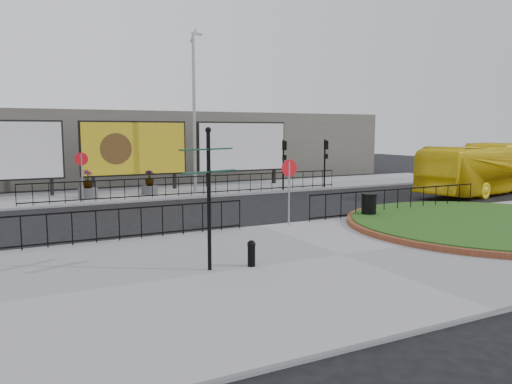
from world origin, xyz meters
TOP-DOWN VIEW (x-y plane):
  - ground at (0.00, 0.00)m, footprint 90.00×90.00m
  - pavement_near at (0.00, -5.00)m, footprint 30.00×10.00m
  - pavement_far at (0.00, 12.00)m, footprint 44.00×6.00m
  - brick_edge at (7.50, -4.00)m, footprint 10.40×10.40m
  - grass_lawn at (7.50, -4.00)m, footprint 10.00×10.00m
  - railing_near_left at (-6.00, -0.30)m, footprint 10.00×0.10m
  - railing_near_right at (6.50, -0.30)m, footprint 9.00×0.10m
  - railing_far at (1.00, 9.30)m, footprint 18.00×0.10m
  - speed_sign_far at (-5.00, 9.40)m, footprint 0.64×0.07m
  - speed_sign_near at (1.00, -0.40)m, footprint 0.64×0.07m
  - billboard_left at (-8.50, 12.97)m, footprint 6.20×0.31m
  - billboard_mid at (-1.50, 12.97)m, footprint 6.20×0.31m
  - billboard_right at (5.50, 12.97)m, footprint 6.20×0.31m
  - lamp_post at (1.51, 11.00)m, footprint 0.74×0.18m
  - signal_pole_a at (6.50, 9.34)m, footprint 0.22×0.26m
  - signal_pole_b at (9.50, 9.34)m, footprint 0.22×0.26m
  - building_backdrop at (0.00, 22.00)m, footprint 40.00×10.00m
  - fingerpost_sign at (-3.96, -4.72)m, footprint 1.67×0.82m
  - bollard at (-2.85, -4.90)m, footprint 0.23×0.23m
  - litter_bin at (4.50, -0.81)m, footprint 0.63×0.63m
  - bus at (16.31, 3.16)m, footprint 10.76×4.40m
  - planter_a at (-4.51, 11.00)m, footprint 1.00×1.00m
  - planter_b at (-1.20, 11.00)m, footprint 0.91×0.91m

SIDE VIEW (x-z plane):
  - ground at x=0.00m, z-range 0.00..0.00m
  - pavement_near at x=0.00m, z-range 0.00..0.12m
  - pavement_far at x=0.00m, z-range 0.00..0.12m
  - brick_edge at x=7.50m, z-range 0.12..0.30m
  - grass_lawn at x=7.50m, z-range 0.12..0.34m
  - bollard at x=-2.85m, z-range 0.15..0.85m
  - planter_b at x=-1.20m, z-range -0.08..1.28m
  - planter_a at x=-4.51m, z-range -0.10..1.38m
  - litter_bin at x=4.50m, z-range 0.12..1.16m
  - railing_near_left at x=-6.00m, z-range 0.12..1.22m
  - railing_near_right at x=6.50m, z-range 0.12..1.22m
  - railing_far at x=1.00m, z-range 0.12..1.22m
  - bus at x=16.31m, z-range 0.00..2.92m
  - speed_sign_far at x=-5.00m, z-range 0.68..3.15m
  - speed_sign_near at x=1.00m, z-range 0.68..3.15m
  - signal_pole_a at x=6.50m, z-range 0.60..3.60m
  - signal_pole_b at x=9.50m, z-range 0.60..3.60m
  - fingerpost_sign at x=-3.96m, z-range 0.49..4.13m
  - building_backdrop at x=0.00m, z-range 0.00..5.00m
  - billboard_left at x=-8.50m, z-range 0.55..4.65m
  - billboard_mid at x=-1.50m, z-range 0.55..4.65m
  - billboard_right at x=5.50m, z-range 0.55..4.65m
  - lamp_post at x=1.51m, z-range 0.21..9.44m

